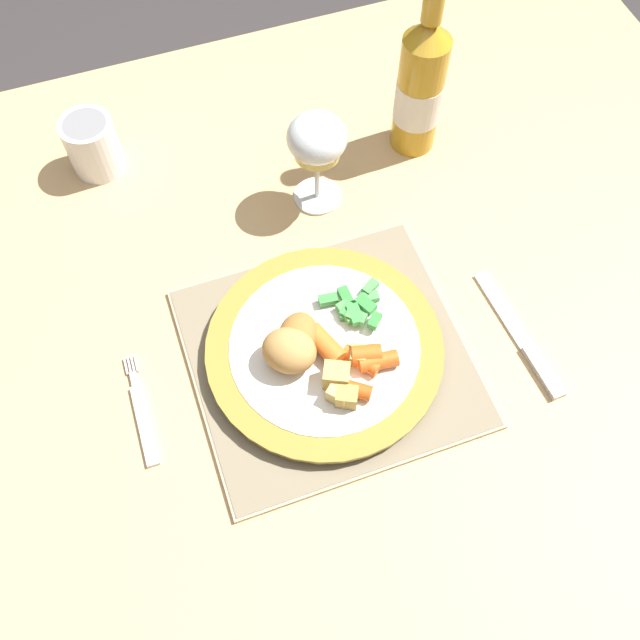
% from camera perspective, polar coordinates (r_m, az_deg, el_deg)
% --- Properties ---
extents(ground_plane, '(6.00, 6.00, 0.00)m').
position_cam_1_polar(ground_plane, '(1.54, -2.47, -14.05)').
color(ground_plane, '#383333').
extents(dining_table, '(1.42, 1.01, 0.74)m').
position_cam_1_polar(dining_table, '(0.92, -4.03, -3.35)').
color(dining_table, tan).
rests_on(dining_table, ground).
extents(placemat, '(0.31, 0.29, 0.01)m').
position_cam_1_polar(placemat, '(0.83, 0.70, -2.95)').
color(placemat, tan).
rests_on(placemat, dining_table).
extents(dinner_plate, '(0.27, 0.27, 0.02)m').
position_cam_1_polar(dinner_plate, '(0.81, 0.36, -2.36)').
color(dinner_plate, white).
rests_on(dinner_plate, placemat).
extents(breaded_croquettes, '(0.09, 0.09, 0.05)m').
position_cam_1_polar(breaded_croquettes, '(0.78, -2.22, -1.99)').
color(breaded_croquettes, tan).
rests_on(breaded_croquettes, dinner_plate).
extents(green_beans_pile, '(0.08, 0.07, 0.02)m').
position_cam_1_polar(green_beans_pile, '(0.82, 2.77, 1.09)').
color(green_beans_pile, '#338438').
rests_on(green_beans_pile, dinner_plate).
extents(glazed_carrots, '(0.09, 0.11, 0.02)m').
position_cam_1_polar(glazed_carrots, '(0.79, 2.61, -3.10)').
color(glazed_carrots, orange).
rests_on(glazed_carrots, dinner_plate).
extents(fork, '(0.02, 0.14, 0.01)m').
position_cam_1_polar(fork, '(0.82, -13.98, -7.52)').
color(fork, silver).
rests_on(fork, dining_table).
extents(table_knife, '(0.03, 0.18, 0.01)m').
position_cam_1_polar(table_knife, '(0.87, 16.12, -1.86)').
color(table_knife, silver).
rests_on(table_knife, dining_table).
extents(wine_glass, '(0.07, 0.07, 0.14)m').
position_cam_1_polar(wine_glass, '(0.88, -0.25, 14.03)').
color(wine_glass, silver).
rests_on(wine_glass, dining_table).
extents(bottle, '(0.06, 0.06, 0.28)m').
position_cam_1_polar(bottle, '(0.96, 8.05, 18.12)').
color(bottle, gold).
rests_on(bottle, dining_table).
extents(roast_potatoes, '(0.06, 0.07, 0.03)m').
position_cam_1_polar(roast_potatoes, '(0.77, 1.81, -4.92)').
color(roast_potatoes, '#E5BC66').
rests_on(roast_potatoes, dinner_plate).
extents(drinking_cup, '(0.07, 0.07, 0.08)m').
position_cam_1_polar(drinking_cup, '(1.00, -17.77, 13.25)').
color(drinking_cup, white).
rests_on(drinking_cup, dining_table).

